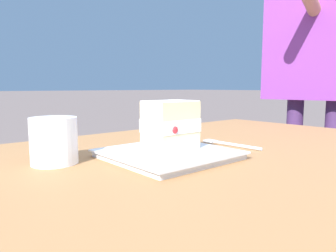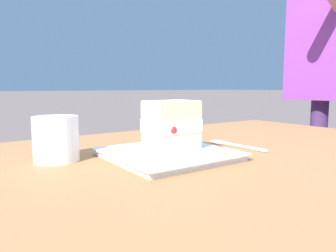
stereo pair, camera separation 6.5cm
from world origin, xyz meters
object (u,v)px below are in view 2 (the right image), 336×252
at_px(cake_slice, 171,125).
at_px(dessert_fork, 234,145).
at_px(patio_table, 214,207).
at_px(coffee_cup, 56,138).
at_px(dessert_plate, 168,154).

distance_m(cake_slice, dessert_fork, 0.20).
xyz_separation_m(cake_slice, dessert_fork, (0.19, -0.00, -0.06)).
bearing_deg(patio_table, coffee_cup, 146.38).
bearing_deg(dessert_plate, dessert_fork, 2.36).
distance_m(dessert_fork, coffee_cup, 0.42).
height_order(patio_table, dessert_fork, dessert_fork).
xyz_separation_m(patio_table, coffee_cup, (-0.27, 0.18, 0.15)).
bearing_deg(cake_slice, dessert_plate, -145.94).
height_order(cake_slice, coffee_cup, cake_slice).
bearing_deg(dessert_plate, patio_table, -46.02).
relative_size(dessert_plate, cake_slice, 2.25).
distance_m(patio_table, coffee_cup, 0.36).
distance_m(dessert_plate, coffee_cup, 0.23).
distance_m(patio_table, dessert_plate, 0.15).
height_order(patio_table, coffee_cup, coffee_cup).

